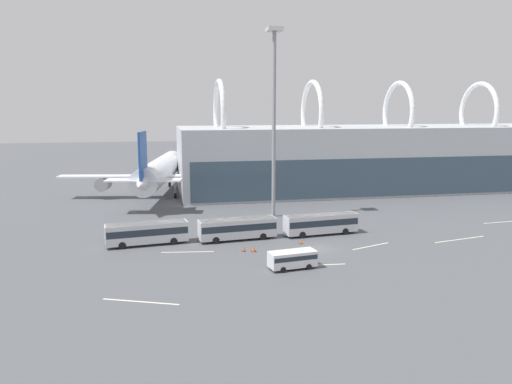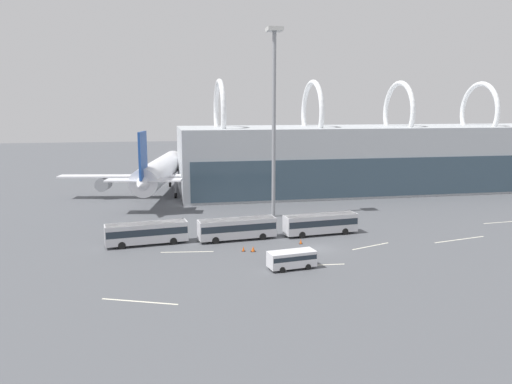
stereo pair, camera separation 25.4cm
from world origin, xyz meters
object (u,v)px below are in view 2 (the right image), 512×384
Objects in this scene: airliner_at_gate_far at (349,162)px; shuttle_bus_2 at (321,223)px; airliner_at_gate_near at (160,172)px; traffic_cone_2 at (301,241)px; traffic_cone_0 at (253,249)px; traffic_cone_1 at (243,249)px; shuttle_bus_0 at (147,232)px; shuttle_bus_1 at (237,227)px; floodlight_mast at (274,103)px; service_van_foreground at (292,258)px.

airliner_at_gate_far is 3.44× the size of shuttle_bus_2.
airliner_at_gate_near is 48.07m from airliner_at_gate_far.
traffic_cone_0 is at bearing -161.93° from traffic_cone_2.
shuttle_bus_0 is at bearing 155.32° from traffic_cone_1.
shuttle_bus_2 is at bearing 143.01° from airliner_at_gate_far.
traffic_cone_2 is at bearing -145.12° from airliner_at_gate_near.
airliner_at_gate_far reaches higher than traffic_cone_2.
traffic_cone_1 is (-12.77, -6.42, -1.48)m from shuttle_bus_2.
traffic_cone_0 is (1.14, -6.21, -1.47)m from shuttle_bus_1.
shuttle_bus_1 is at bearing -121.33° from floodlight_mast.
traffic_cone_1 is (12.58, -5.78, -1.48)m from shuttle_bus_0.
traffic_cone_0 is 1.28m from traffic_cone_1.
shuttle_bus_1 is 9.33m from traffic_cone_2.
airliner_at_gate_near is at bearing 79.19° from shuttle_bus_0.
floodlight_mast is 28.95m from traffic_cone_0.
service_van_foreground is 11.01m from traffic_cone_2.
airliner_at_gate_near reaches higher than traffic_cone_0.
airliner_at_gate_far is at bearing 56.56° from traffic_cone_1.
traffic_cone_2 is (-0.25, -18.02, -19.17)m from floodlight_mast.
shuttle_bus_1 is 1.00× the size of shuttle_bus_2.
traffic_cone_1 is at bearing -159.65° from shuttle_bus_2.
traffic_cone_2 is at bearing -17.68° from shuttle_bus_0.
shuttle_bus_0 is 1.00× the size of shuttle_bus_1.
floodlight_mast is at bearing 100.22° from shuttle_bus_2.
traffic_cone_0 is (11.75, -43.15, -5.12)m from airliner_at_gate_near.
traffic_cone_0 is at bearing -110.15° from floodlight_mast.
traffic_cone_2 is at bearing -140.85° from shuttle_bus_2.
shuttle_bus_1 is 12.69m from shuttle_bus_2.
service_van_foreground reaches higher than traffic_cone_2.
airliner_at_gate_near is at bearing 93.04° from airliner_at_gate_far.
traffic_cone_0 is at bearing -154.84° from airliner_at_gate_near.
airliner_at_gate_far reaches higher than shuttle_bus_2.
service_van_foreground is 8.37× the size of traffic_cone_2.
floodlight_mast is (-27.37, -34.59, 14.32)m from airliner_at_gate_far.
shuttle_bus_2 is at bearing -137.48° from airliner_at_gate_near.
traffic_cone_1 is at bearing -156.28° from airliner_at_gate_near.
floodlight_mast is at bearing 52.27° from shuttle_bus_1.
shuttle_bus_1 is 14.69m from service_van_foreground.
airliner_at_gate_near is 43.37m from shuttle_bus_2.
service_van_foreground is (4.29, -14.04, -0.55)m from shuttle_bus_1.
floodlight_mast is 45.14× the size of traffic_cone_2.
airliner_at_gate_near is 3.82× the size of shuttle_bus_1.
shuttle_bus_0 reaches higher than traffic_cone_1.
shuttle_bus_1 is 6.08m from traffic_cone_1.
airliner_at_gate_near is 3.82× the size of shuttle_bus_2.
traffic_cone_1 is at bearing -113.48° from floodlight_mast.
airliner_at_gate_near is 32.94m from floodlight_mast.
shuttle_bus_0 is 13.92m from traffic_cone_1.
shuttle_bus_1 is at bearing -154.05° from airliner_at_gate_near.
airliner_at_gate_near is at bearing 97.76° from service_van_foreground.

